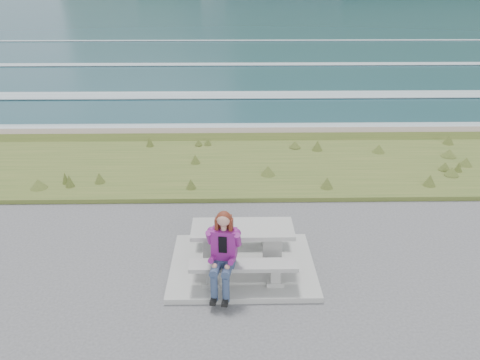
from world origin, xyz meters
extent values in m
cube|color=#AEAEA8|center=(0.00, 0.00, 0.05)|extent=(2.60, 2.10, 0.10)
cube|color=#AEAEA8|center=(-0.54, 0.00, 0.14)|extent=(0.62, 0.12, 0.08)
cube|color=#AEAEA8|center=(-0.54, 0.00, 0.44)|extent=(0.34, 0.09, 0.51)
cube|color=#AEAEA8|center=(-0.54, 0.00, 0.73)|extent=(0.62, 0.12, 0.08)
cube|color=#AEAEA8|center=(0.54, 0.00, 0.14)|extent=(0.62, 0.12, 0.08)
cube|color=#AEAEA8|center=(0.54, 0.00, 0.44)|extent=(0.34, 0.09, 0.51)
cube|color=#AEAEA8|center=(0.54, 0.00, 0.73)|extent=(0.62, 0.12, 0.08)
cube|color=#AEAEA8|center=(0.00, 0.00, 0.81)|extent=(1.80, 0.75, 0.08)
cube|color=#AEAEA8|center=(-0.54, -0.70, 0.14)|extent=(0.30, 0.12, 0.08)
cube|color=#AEAEA8|center=(-0.54, -0.70, 0.29)|extent=(0.17, 0.09, 0.22)
cube|color=#AEAEA8|center=(-0.54, -0.70, 0.44)|extent=(0.30, 0.12, 0.08)
cube|color=#AEAEA8|center=(0.54, -0.70, 0.14)|extent=(0.30, 0.12, 0.08)
cube|color=#AEAEA8|center=(0.54, -0.70, 0.29)|extent=(0.17, 0.09, 0.22)
cube|color=#AEAEA8|center=(0.54, -0.70, 0.44)|extent=(0.30, 0.12, 0.08)
cube|color=#AEAEA8|center=(0.00, -0.70, 0.52)|extent=(1.80, 0.35, 0.07)
cube|color=#AEAEA8|center=(-0.54, 0.70, 0.14)|extent=(0.30, 0.12, 0.08)
cube|color=#AEAEA8|center=(-0.54, 0.70, 0.29)|extent=(0.17, 0.09, 0.22)
cube|color=#AEAEA8|center=(-0.54, 0.70, 0.44)|extent=(0.30, 0.12, 0.08)
cube|color=#AEAEA8|center=(0.54, 0.70, 0.14)|extent=(0.30, 0.12, 0.08)
cube|color=#AEAEA8|center=(0.54, 0.70, 0.29)|extent=(0.17, 0.09, 0.22)
cube|color=#AEAEA8|center=(0.54, 0.70, 0.44)|extent=(0.30, 0.12, 0.08)
cube|color=#AEAEA8|center=(0.00, 0.70, 0.52)|extent=(1.80, 0.35, 0.07)
cube|color=#3C5921|center=(0.00, 5.00, 0.00)|extent=(160.00, 4.50, 0.22)
cube|color=#6B6450|center=(0.00, 7.90, 0.00)|extent=(160.00, 0.80, 2.20)
cube|color=white|center=(0.00, 14.00, -1.74)|extent=(220.00, 3.00, 0.06)
cube|color=white|center=(0.00, 22.00, -1.74)|extent=(220.00, 2.00, 0.06)
cube|color=white|center=(0.00, 34.00, -1.74)|extent=(220.00, 1.40, 0.06)
cube|color=white|center=(0.00, 52.00, -1.74)|extent=(220.00, 1.00, 0.06)
cube|color=navy|center=(-0.35, -0.91, 0.38)|extent=(0.47, 0.74, 0.56)
cube|color=#801A79|center=(-0.31, -0.68, 0.92)|extent=(0.43, 0.29, 0.52)
sphere|color=tan|center=(-0.32, -0.70, 1.37)|extent=(0.22, 0.22, 0.22)
sphere|color=#612816|center=(-0.31, -0.68, 1.38)|extent=(0.24, 0.24, 0.24)
camera|label=1|loc=(-0.17, -7.26, 4.83)|focal=35.00mm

